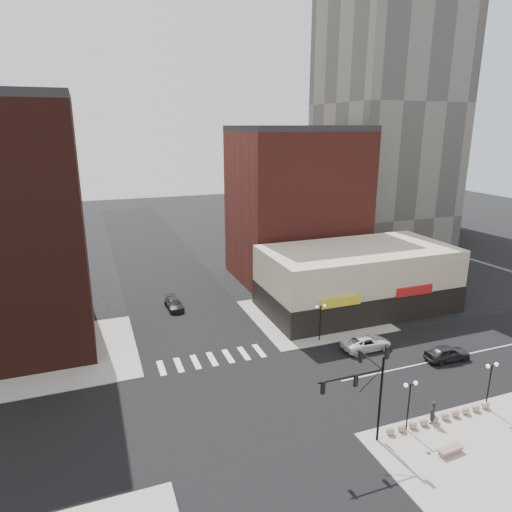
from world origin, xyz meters
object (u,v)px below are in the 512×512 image
street_lamp_se_a (410,394)px  street_lamp_ne (321,313)px  dark_sedan_east (447,353)px  traffic_signal (367,382)px  stone_bench (450,450)px  street_lamp_se_b (491,374)px  dark_sedan_north (174,304)px  white_suv (366,343)px  pedestrian (432,412)px

street_lamp_se_a → street_lamp_ne: (1.00, 16.00, 0.00)m
dark_sedan_east → street_lamp_se_a: bearing=129.2°
traffic_signal → street_lamp_ne: (4.76, 15.83, -1.67)m
traffic_signal → stone_bench: size_ratio=3.81×
street_lamp_se_b → street_lamp_ne: (-7.00, 16.00, 0.00)m
dark_sedan_north → street_lamp_ne: bearing=-50.7°
street_lamp_se_a → white_suv: bearing=69.5°
street_lamp_ne → white_suv: bearing=-42.1°
dark_sedan_east → dark_sedan_north: (-23.21, 22.96, -0.12)m
traffic_signal → white_suv: 15.66m
white_suv → pedestrian: size_ratio=2.77×
street_lamp_se_a → dark_sedan_east: street_lamp_se_a is taller
street_lamp_ne → pedestrian: 16.21m
dark_sedan_east → pedestrian: pedestrian is taller
street_lamp_se_a → street_lamp_se_b: 8.00m
white_suv → street_lamp_ne: bearing=46.5°
dark_sedan_east → dark_sedan_north: size_ratio=1.01×
dark_sedan_east → traffic_signal: bearing=121.2°
street_lamp_ne → pedestrian: (1.41, -16.00, -2.20)m
street_lamp_se_b → street_lamp_se_a: bearing=180.0°
stone_bench → street_lamp_se_a: bearing=107.5°
street_lamp_se_a → pedestrian: 3.27m
traffic_signal → street_lamp_ne: bearing=73.3°
white_suv → stone_bench: size_ratio=2.62×
dark_sedan_east → dark_sedan_north: dark_sedan_east is taller
street_lamp_se_b → dark_sedan_east: 8.68m
pedestrian → street_lamp_se_b: bearing=144.3°
street_lamp_ne → dark_sedan_east: street_lamp_ne is taller
white_suv → stone_bench: bearing=166.3°
traffic_signal → pedestrian: bearing=-1.6°
traffic_signal → street_lamp_ne: 16.62m
street_lamp_ne → dark_sedan_north: (-13.22, 14.71, -2.63)m
street_lamp_se_a → dark_sedan_east: (10.99, 7.75, -2.50)m
street_lamp_se_b → white_suv: size_ratio=0.78×
street_lamp_se_a → dark_sedan_north: (-12.22, 30.71, -2.63)m
street_lamp_se_a → traffic_signal: bearing=177.4°
traffic_signal → street_lamp_se_b: (11.76, -0.17, -1.67)m
street_lamp_se_b → white_suv: (-3.27, 12.63, -2.55)m
street_lamp_ne → street_lamp_se_a: bearing=-93.6°
traffic_signal → dark_sedan_east: size_ratio=1.68×
street_lamp_se_b → white_suv: bearing=104.5°
street_lamp_se_a → street_lamp_ne: size_ratio=1.00×
street_lamp_se_a → street_lamp_se_b: size_ratio=1.00×
white_suv → dark_sedan_north: bearing=41.7°
traffic_signal → white_suv: (8.49, 12.46, -4.22)m
street_lamp_ne → dark_sedan_east: (9.99, -8.25, -2.50)m
white_suv → dark_sedan_east: size_ratio=1.16×
traffic_signal → stone_bench: bearing=-34.5°
street_lamp_se_a → street_lamp_ne: 16.03m
street_lamp_se_a → dark_sedan_north: bearing=111.7°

